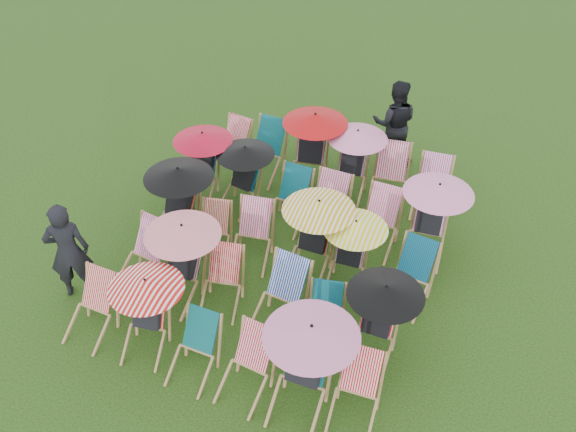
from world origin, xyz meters
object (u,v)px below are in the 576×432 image
at_px(deckchair_29, 432,188).
at_px(person_rear, 394,123).
at_px(person_left, 68,251).
at_px(deckchair_5, 356,394).
at_px(deckchair_0, 90,309).

relative_size(deckchair_29, person_rear, 0.54).
xyz_separation_m(deckchair_29, person_left, (-4.66, -4.06, 0.39)).
bearing_deg(deckchair_29, deckchair_5, -94.14).
bearing_deg(person_rear, person_left, 41.84).
distance_m(deckchair_0, person_rear, 6.53).
distance_m(person_left, person_rear, 6.38).
bearing_deg(deckchair_5, deckchair_0, 178.17).
bearing_deg(deckchair_29, person_left, -143.03).
bearing_deg(person_rear, deckchair_29, 117.37).
relative_size(deckchair_29, person_left, 0.55).
bearing_deg(deckchair_29, deckchair_0, -134.76).
xyz_separation_m(deckchair_0, deckchair_29, (3.98, 4.62, 0.01)).
bearing_deg(deckchair_5, person_left, 171.17).
bearing_deg(deckchair_5, person_rear, 97.73).
height_order(deckchair_5, person_left, person_left).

